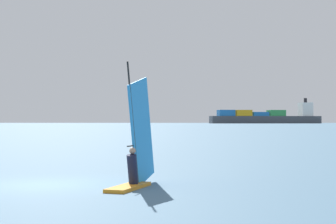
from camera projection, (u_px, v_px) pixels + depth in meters
name	position (u px, v px, depth m)	size (l,w,h in m)	color
ground_plane	(42.00, 185.00, 18.61)	(4000.00, 4000.00, 0.00)	#476B84
windsurfer	(136.00, 154.00, 18.07)	(1.39, 3.64, 4.30)	orange
cargo_ship	(265.00, 117.00, 683.02)	(144.60, 43.96, 32.96)	#3F444C
distant_headland	(289.00, 118.00, 1487.40)	(913.12, 337.96, 27.23)	#60665B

